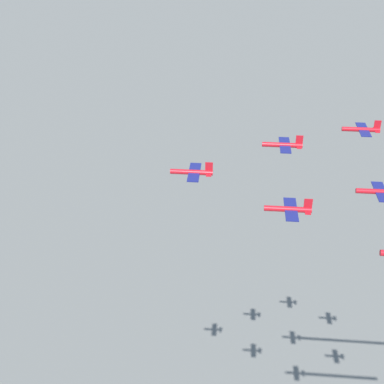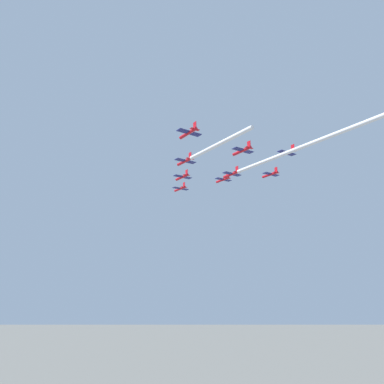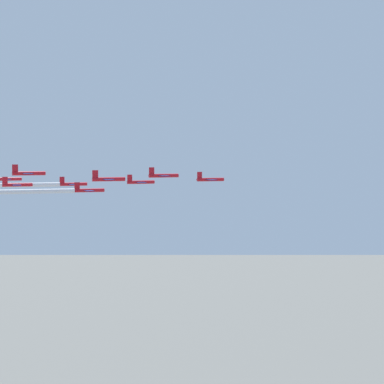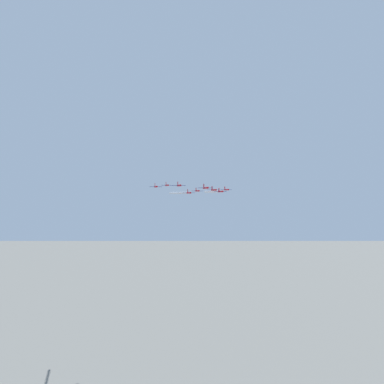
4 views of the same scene
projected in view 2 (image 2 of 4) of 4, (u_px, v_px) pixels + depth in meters
jet_0 at (180, 189)px, 167.03m from camera, size 7.86×8.12×2.73m
jet_1 at (182, 177)px, 147.15m from camera, size 7.86×8.12×2.73m
jet_2 at (223, 180)px, 159.11m from camera, size 7.86×8.12×2.73m
jet_3 at (185, 161)px, 127.32m from camera, size 7.86×8.12×2.73m
jet_4 at (232, 174)px, 138.41m from camera, size 7.86×8.12×2.73m
jet_5 at (271, 174)px, 150.68m from camera, size 7.86×8.12×2.73m
jet_6 at (189, 133)px, 108.03m from camera, size 7.86×8.12×2.73m
jet_7 at (243, 150)px, 119.12m from camera, size 7.86×8.12×2.73m
jet_8 at (286, 153)px, 131.38m from camera, size 7.86×8.12×2.73m
smoke_trail_3 at (219, 144)px, 112.66m from camera, size 8.00×28.84×1.22m
smoke_trail_4 at (298, 148)px, 113.58m from camera, size 13.92×53.72×1.19m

